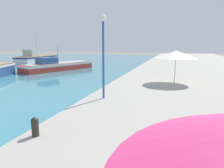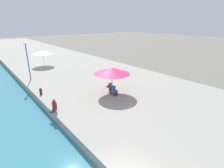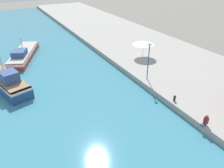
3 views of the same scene
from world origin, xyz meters
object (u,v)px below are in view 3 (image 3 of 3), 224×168
Objects in this scene: fishing_boat_near at (7,81)px; person_at_quay at (206,121)px; lamppost at (149,55)px; mooring_bollard at (175,98)px; fishing_boat_mid at (23,54)px; cafe_umbrella_white at (144,43)px.

fishing_boat_near is 8.90× the size of person_at_quay.
lamppost reaches higher than fishing_boat_near.
person_at_quay is at bearing -94.20° from mooring_bollard.
fishing_boat_near is 0.83× the size of fishing_boat_mid.
person_at_quay is 4.26m from mooring_bollard.
fishing_boat_near is 19.47m from cafe_umbrella_white.
fishing_boat_near reaches higher than cafe_umbrella_white.
lamppost is at bearing -120.99° from cafe_umbrella_white.
cafe_umbrella_white is at bearing -9.36° from fishing_boat_mid.
fishing_boat_near is at bearing 178.56° from cafe_umbrella_white.
cafe_umbrella_white is 0.73× the size of lamppost.
fishing_boat_near reaches higher than person_at_quay.
cafe_umbrella_white reaches higher than person_at_quay.
lamppost is (0.86, 9.79, 2.63)m from person_at_quay.
lamppost is at bearing -40.61° from fishing_boat_near.
fishing_boat_mid is 3.40× the size of cafe_umbrella_white.
mooring_bollard is at bearing -39.45° from fishing_boat_mid.
mooring_bollard is (15.02, -12.35, 0.11)m from fishing_boat_near.
fishing_boat_mid is 20.59m from lamppost.
cafe_umbrella_white is 3.16× the size of person_at_quay.
person_at_quay is (-4.66, -16.12, -1.75)m from cafe_umbrella_white.
mooring_bollard is (-4.34, -11.87, -1.87)m from cafe_umbrella_white.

